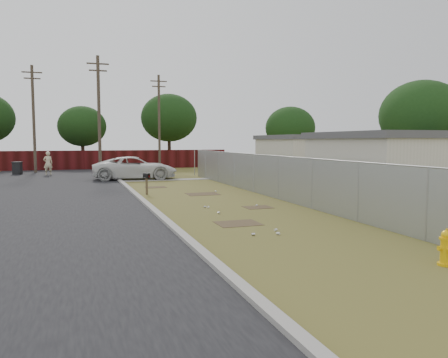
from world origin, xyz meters
name	(u,v)px	position (x,y,z in m)	size (l,w,h in m)	color
ground	(215,202)	(0.00, 0.00, 0.00)	(120.00, 120.00, 0.00)	brown
street	(58,188)	(-6.76, 8.05, 0.02)	(15.10, 60.00, 0.12)	black
chainlink_fence	(270,180)	(3.12, 1.03, 0.80)	(0.10, 27.06, 2.02)	gray
privacy_fence	(73,160)	(-6.00, 25.00, 0.90)	(30.00, 0.12, 1.80)	#490F11
utility_poles	(100,117)	(-3.67, 20.67, 4.69)	(12.60, 8.24, 9.00)	#4D3F33
houses	(358,161)	(9.70, 3.13, 1.56)	(9.30, 17.24, 3.10)	beige
horizon_trees	(148,120)	(0.84, 23.56, 4.63)	(33.32, 31.94, 7.78)	#312216
fire_hydrant	(446,248)	(1.76, -10.97, 0.38)	(0.38, 0.39, 0.81)	#E6B20C
mailbox	(147,177)	(-2.41, 3.75, 0.86)	(0.33, 0.47, 1.09)	brown
pickup_truck	(135,168)	(-1.82, 12.73, 0.80)	(2.67, 5.79, 1.61)	silver
pedestrian	(48,163)	(-7.82, 18.60, 0.94)	(0.68, 0.45, 1.88)	beige
trash_bin	(17,168)	(-10.20, 20.19, 0.53)	(0.80, 0.87, 1.04)	black
scattered_litter	(235,212)	(-0.18, -3.03, 0.04)	(2.41, 10.75, 0.07)	silver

